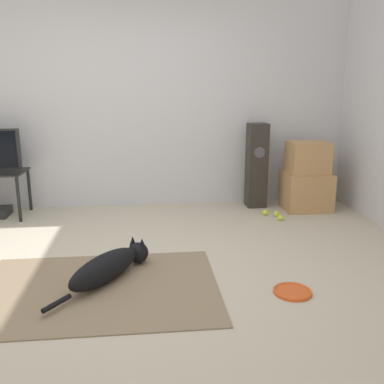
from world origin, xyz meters
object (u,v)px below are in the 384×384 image
(tennis_ball_loose_on_carpet, at_px, (280,218))
(cardboard_box_lower, at_px, (306,191))
(cardboard_box_upper, at_px, (308,158))
(dog, at_px, (110,266))
(tennis_ball_near_speaker, at_px, (265,213))
(tennis_ball_by_boxes, at_px, (276,214))
(floor_speaker, at_px, (257,165))
(frisbee, at_px, (292,291))

(tennis_ball_loose_on_carpet, bearing_deg, cardboard_box_lower, 43.15)
(tennis_ball_loose_on_carpet, bearing_deg, cardboard_box_upper, 43.59)
(dog, height_order, tennis_ball_near_speaker, dog)
(cardboard_box_lower, height_order, tennis_ball_by_boxes, cardboard_box_lower)
(cardboard_box_upper, bearing_deg, floor_speaker, 159.69)
(dog, height_order, floor_speaker, floor_speaker)
(cardboard_box_upper, xyz_separation_m, tennis_ball_by_boxes, (-0.44, -0.26, -0.60))
(cardboard_box_lower, height_order, tennis_ball_near_speaker, cardboard_box_lower)
(frisbee, height_order, tennis_ball_loose_on_carpet, tennis_ball_loose_on_carpet)
(tennis_ball_by_boxes, bearing_deg, frisbee, -103.63)
(cardboard_box_lower, distance_m, tennis_ball_loose_on_carpet, 0.64)
(dog, xyz_separation_m, floor_speaker, (1.65, 1.95, 0.40))
(cardboard_box_upper, relative_size, tennis_ball_by_boxes, 6.85)
(tennis_ball_by_boxes, xyz_separation_m, tennis_ball_loose_on_carpet, (-0.00, -0.15, 0.00))
(dog, bearing_deg, floor_speaker, 49.83)
(tennis_ball_by_boxes, distance_m, tennis_ball_loose_on_carpet, 0.15)
(tennis_ball_by_boxes, relative_size, tennis_ball_near_speaker, 1.00)
(cardboard_box_lower, xyz_separation_m, tennis_ball_near_speaker, (-0.56, -0.20, -0.19))
(dog, bearing_deg, frisbee, -15.24)
(frisbee, relative_size, floor_speaker, 0.27)
(dog, distance_m, tennis_ball_near_speaker, 2.27)
(cardboard_box_lower, bearing_deg, tennis_ball_loose_on_carpet, -136.85)
(frisbee, bearing_deg, tennis_ball_near_speaker, 80.11)
(frisbee, relative_size, tennis_ball_by_boxes, 4.23)
(tennis_ball_by_boxes, xyz_separation_m, tennis_ball_near_speaker, (-0.11, 0.07, 0.00))
(cardboard_box_lower, distance_m, cardboard_box_upper, 0.41)
(tennis_ball_near_speaker, xyz_separation_m, tennis_ball_loose_on_carpet, (0.11, -0.22, 0.00))
(cardboard_box_lower, relative_size, tennis_ball_by_boxes, 8.20)
(cardboard_box_lower, distance_m, tennis_ball_by_boxes, 0.55)
(floor_speaker, distance_m, tennis_ball_near_speaker, 0.63)
(frisbee, xyz_separation_m, tennis_ball_loose_on_carpet, (0.45, 1.69, 0.02))
(cardboard_box_lower, relative_size, floor_speaker, 0.53)
(tennis_ball_near_speaker, bearing_deg, tennis_ball_by_boxes, -30.59)
(floor_speaker, xyz_separation_m, tennis_ball_by_boxes, (0.13, -0.47, -0.48))
(frisbee, relative_size, tennis_ball_near_speaker, 4.23)
(cardboard_box_upper, xyz_separation_m, floor_speaker, (-0.56, 0.21, -0.12))
(floor_speaker, height_order, tennis_ball_loose_on_carpet, floor_speaker)
(floor_speaker, bearing_deg, tennis_ball_loose_on_carpet, -78.45)
(cardboard_box_upper, distance_m, tennis_ball_loose_on_carpet, 0.85)
(cardboard_box_lower, xyz_separation_m, floor_speaker, (-0.57, 0.21, 0.29))
(floor_speaker, bearing_deg, cardboard_box_lower, -19.97)
(tennis_ball_near_speaker, bearing_deg, cardboard_box_upper, 19.76)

